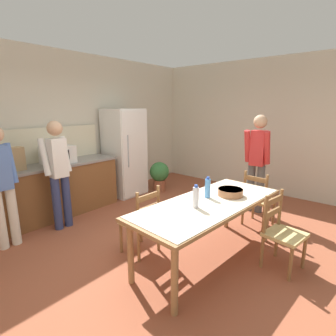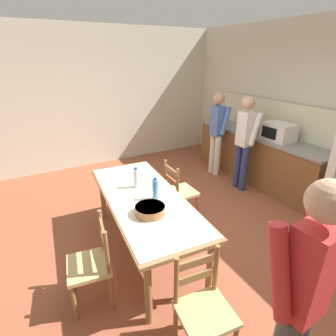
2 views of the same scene
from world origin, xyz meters
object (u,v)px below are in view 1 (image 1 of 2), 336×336
object	(u,v)px
paper_bag	(15,159)
chair_side_near_right	(282,233)
dining_table	(209,208)
chair_side_far_left	(142,221)
bottle_off_centre	(208,188)
person_by_table	(257,159)
serving_bowl	(230,192)
person_at_sink	(1,181)
bottle_near_centre	(196,197)
chair_head_end	(258,200)
refrigerator	(125,153)
person_at_counter	(58,170)
microwave	(58,155)
potted_plant	(159,174)

from	to	relation	value
paper_bag	chair_side_near_right	bearing A→B (deg)	-66.28
dining_table	chair_side_far_left	bearing A→B (deg)	119.42
bottle_off_centre	chair_side_far_left	xyz separation A→B (m)	(-0.54, 0.65, -0.46)
chair_side_near_right	person_by_table	xyz separation A→B (m)	(1.47, 0.93, 0.55)
chair_side_far_left	serving_bowl	bearing A→B (deg)	134.07
person_by_table	bottle_off_centre	bearing A→B (deg)	-0.53
chair_side_near_right	person_at_sink	xyz separation A→B (m)	(-1.92, 3.02, 0.49)
paper_bag	chair_side_near_right	distance (m)	3.90
bottle_off_centre	chair_side_near_right	world-z (taller)	bottle_off_centre
bottle_near_centre	bottle_off_centre	distance (m)	0.39
chair_head_end	person_by_table	size ratio (longest dim) A/B	0.52
bottle_near_centre	person_by_table	world-z (taller)	person_by_table
refrigerator	person_at_sink	size ratio (longest dim) A/B	1.11
dining_table	person_at_counter	bearing A→B (deg)	107.52
microwave	person_at_counter	bearing A→B (deg)	-118.13
person_at_sink	bottle_off_centre	bearing A→B (deg)	-143.58
chair_head_end	potted_plant	xyz separation A→B (m)	(0.33, 2.42, -0.06)
bottle_off_centre	serving_bowl	size ratio (longest dim) A/B	0.84
person_by_table	dining_table	bearing A→B (deg)	2.25
chair_side_far_left	person_at_counter	world-z (taller)	person_at_counter
paper_bag	potted_plant	distance (m)	2.92
chair_head_end	person_at_sink	distance (m)	3.73
microwave	person_at_sink	size ratio (longest dim) A/B	0.30
dining_table	person_at_counter	size ratio (longest dim) A/B	1.29
microwave	chair_side_near_right	bearing A→B (deg)	-76.26
refrigerator	dining_table	bearing A→B (deg)	-110.73
dining_table	person_at_sink	xyz separation A→B (m)	(-1.49, 2.27, 0.24)
chair_head_end	person_at_sink	bearing A→B (deg)	56.42
bottle_near_centre	chair_side_near_right	distance (m)	1.13
chair_side_near_right	person_at_counter	world-z (taller)	person_at_counter
person_at_sink	person_by_table	distance (m)	3.99
microwave	dining_table	distance (m)	2.83
serving_bowl	person_at_counter	xyz separation A→B (m)	(-1.08, 2.34, 0.13)
paper_bag	dining_table	world-z (taller)	paper_bag
person_at_counter	person_by_table	distance (m)	3.33
bottle_off_centre	person_at_counter	xyz separation A→B (m)	(-0.82, 2.16, 0.05)
paper_bag	person_at_sink	bearing A→B (deg)	-127.38
microwave	chair_head_end	bearing A→B (deg)	-58.14
chair_side_far_left	potted_plant	size ratio (longest dim) A/B	1.36
chair_side_near_right	chair_head_end	xyz separation A→B (m)	(0.92, 0.65, 0.00)
bottle_off_centre	bottle_near_centre	bearing A→B (deg)	-168.25
serving_bowl	person_by_table	size ratio (longest dim) A/B	0.18
chair_side_near_right	person_at_sink	world-z (taller)	person_at_sink
potted_plant	chair_side_near_right	bearing A→B (deg)	-112.15
bottle_near_centre	chair_head_end	size ratio (longest dim) A/B	0.30
bottle_near_centre	person_at_sink	distance (m)	2.57
dining_table	potted_plant	size ratio (longest dim) A/B	3.26
person_at_sink	potted_plant	distance (m)	3.22
chair_head_end	person_at_counter	xyz separation A→B (m)	(-2.06, 2.35, 0.51)
chair_side_far_left	person_by_table	bearing A→B (deg)	167.14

